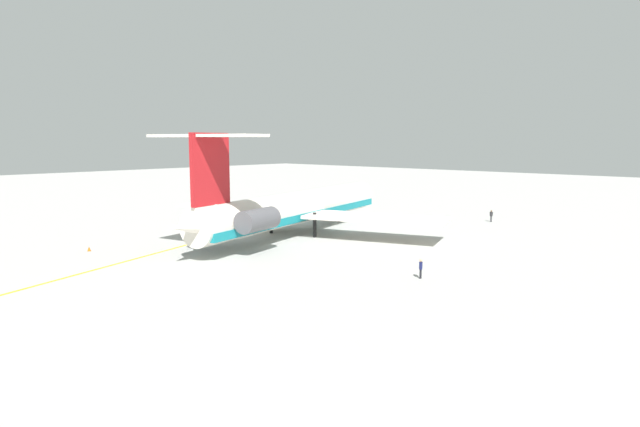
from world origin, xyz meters
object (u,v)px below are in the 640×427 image
at_px(main_jetliner, 292,208).
at_px(safety_cone_nose, 89,249).
at_px(ground_crew_near_nose, 421,266).
at_px(ground_crew_near_tail, 491,214).

height_order(main_jetliner, safety_cone_nose, main_jetliner).
xyz_separation_m(ground_crew_near_nose, ground_crew_near_tail, (-36.53, -10.45, 0.01)).
bearing_deg(ground_crew_near_tail, ground_crew_near_nose, -18.89).
xyz_separation_m(ground_crew_near_nose, safety_cone_nose, (14.50, -33.64, -0.84)).
bearing_deg(ground_crew_near_nose, safety_cone_nose, 29.12).
bearing_deg(safety_cone_nose, ground_crew_near_nose, 113.32).
xyz_separation_m(ground_crew_near_tail, safety_cone_nose, (51.04, -23.19, -0.85)).
relative_size(ground_crew_near_nose, ground_crew_near_tail, 0.99).
bearing_deg(safety_cone_nose, main_jetliner, 157.59).
bearing_deg(ground_crew_near_tail, main_jetliner, -60.85).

